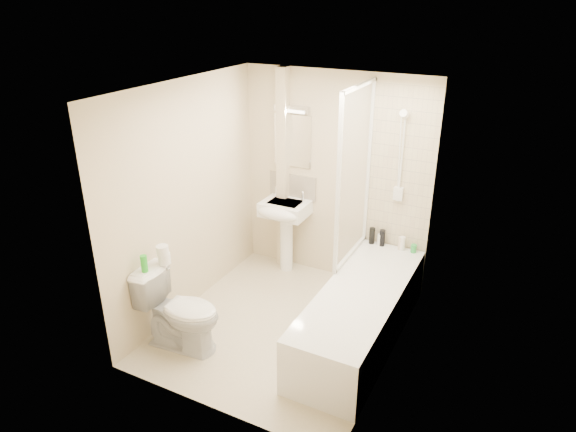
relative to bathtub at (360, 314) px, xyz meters
The scene contains 25 objects.
floor 0.82m from the bathtub, 167.05° to the right, with size 2.50×2.50×0.00m, color beige.
wall_back 1.60m from the bathtub, 124.84° to the left, with size 2.20×0.02×2.40m, color beige.
wall_left 2.07m from the bathtub, behind, with size 0.02×2.50×2.40m, color beige.
wall_right 0.99m from the bathtub, 26.24° to the right, with size 0.02×2.50×2.40m, color beige.
ceiling 2.25m from the bathtub, 167.05° to the right, with size 2.20×2.50×0.02m, color white.
tile_back 1.56m from the bathtub, 90.00° to the left, with size 0.70×0.01×1.75m, color beige.
tile_right 1.19m from the bathtub, ahead, with size 0.01×2.10×1.75m, color beige.
pipe_boxing 1.93m from the bathtub, 143.40° to the left, with size 0.12×0.12×2.40m, color beige.
splashback 1.82m from the bathtub, 139.95° to the left, with size 0.60×0.01×0.30m, color beige.
mirror 2.10m from the bathtub, 140.00° to the left, with size 0.46×0.01×0.60m, color white.
strip_light 2.34m from the bathtub, 140.62° to the left, with size 0.42×0.07×0.07m, color silver.
bathtub is the anchor object (origin of this frame).
shower_screen 1.36m from the bathtub, 119.22° to the left, with size 0.04×0.92×1.80m.
shower_fixture 1.62m from the bathtub, 90.10° to the left, with size 0.10×0.16×0.99m.
pedestal_sink 1.58m from the bathtub, 146.49° to the left, with size 0.53×0.49×1.02m.
bottle_black_a 1.08m from the bathtub, 103.57° to the left, with size 0.06×0.06×0.19m, color black.
bottle_white_a 1.05m from the bathtub, 98.43° to the left, with size 0.06×0.06×0.13m, color silver.
bottle_black_b 1.06m from the bathtub, 97.01° to the left, with size 0.06×0.06×0.19m, color black.
bottle_cream 1.05m from the bathtub, 84.90° to the left, with size 0.06×0.06×0.15m, color beige.
bottle_white_b 1.05m from the bathtub, 83.87° to the left, with size 0.06×0.06×0.16m, color white.
bottle_green 1.06m from the bathtub, 76.66° to the left, with size 0.06×0.06×0.09m, color green.
toilet 1.71m from the bathtub, 149.32° to the right, with size 0.81×0.51×0.79m, color white.
toilet_roll_lower 1.94m from the bathtub, 155.53° to the right, with size 0.12×0.12×0.10m, color white.
toilet_roll_upper 1.97m from the bathtub, 154.83° to the right, with size 0.11×0.11×0.09m, color white.
green_bottle 2.09m from the bathtub, 150.88° to the right, with size 0.06×0.06×0.16m, color green.
Camera 1 is at (2.02, -3.84, 3.14)m, focal length 32.00 mm.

